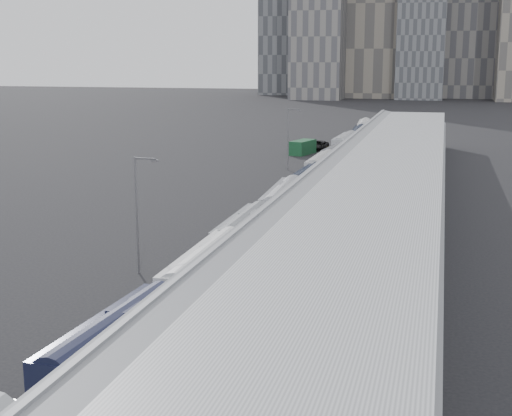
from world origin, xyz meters
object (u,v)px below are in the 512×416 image
(bus_5, at_px, (308,185))
(street_lamp_far, at_px, (289,135))
(shipping_container, at_px, (303,147))
(suv, at_px, (319,145))
(bus_6, at_px, (321,169))
(bus_10, at_px, (365,130))
(bus_1, at_px, (114,351))
(bus_2, at_px, (206,278))
(bus_3, at_px, (244,238))
(bus_9, at_px, (360,138))
(bus_7, at_px, (337,157))
(bus_8, at_px, (345,147))
(street_lamp_near, at_px, (139,207))
(bus_4, at_px, (284,207))

(bus_5, distance_m, street_lamp_far, 22.17)
(shipping_container, xyz_separation_m, suv, (1.83, 7.10, -0.42))
(bus_6, relative_size, bus_10, 0.92)
(bus_1, xyz_separation_m, bus_2, (0.76, 13.57, 0.12))
(bus_2, relative_size, bus_3, 1.07)
(bus_5, bearing_deg, bus_2, -87.89)
(bus_2, distance_m, bus_9, 96.10)
(suv, bearing_deg, bus_3, -82.10)
(bus_5, bearing_deg, bus_6, 93.65)
(bus_7, height_order, shipping_container, bus_7)
(bus_3, height_order, bus_10, bus_10)
(bus_9, bearing_deg, bus_7, -93.94)
(bus_1, bearing_deg, bus_3, 93.21)
(street_lamp_far, bearing_deg, bus_1, -85.21)
(bus_8, relative_size, bus_9, 1.01)
(bus_9, bearing_deg, street_lamp_far, -104.91)
(bus_7, height_order, street_lamp_far, street_lamp_far)
(bus_3, bearing_deg, bus_8, 89.83)
(bus_2, height_order, bus_9, bus_2)
(street_lamp_far, distance_m, shipping_container, 20.20)
(bus_6, bearing_deg, bus_5, -87.15)
(suv, bearing_deg, bus_2, -82.31)
(bus_1, xyz_separation_m, street_lamp_far, (-6.32, 75.44, 4.01))
(bus_10, bearing_deg, bus_7, -93.45)
(street_lamp_far, bearing_deg, street_lamp_near, -90.29)
(street_lamp_near, relative_size, street_lamp_far, 0.99)
(bus_4, bearing_deg, bus_1, -93.63)
(bus_5, relative_size, street_lamp_near, 1.30)
(bus_6, xyz_separation_m, bus_10, (-0.07, 57.93, 0.12))
(bus_1, relative_size, bus_3, 1.00)
(suv, bearing_deg, bus_6, -76.48)
(bus_6, bearing_deg, bus_2, -88.32)
(bus_1, xyz_separation_m, bus_7, (0.42, 81.51, -0.03))
(bus_5, bearing_deg, bus_3, -89.14)
(bus_5, distance_m, bus_7, 26.76)
(bus_2, bearing_deg, bus_1, -93.67)
(bus_6, xyz_separation_m, bus_9, (0.67, 42.04, 0.09))
(bus_1, bearing_deg, bus_5, 92.79)
(bus_5, xyz_separation_m, bus_7, (-0.13, 26.76, -0.02))
(bus_7, relative_size, street_lamp_far, 1.28)
(bus_9, distance_m, street_lamp_far, 35.18)
(street_lamp_far, bearing_deg, bus_9, 78.23)
(bus_4, relative_size, bus_8, 1.02)
(bus_10, bearing_deg, bus_4, -93.46)
(bus_3, xyz_separation_m, bus_9, (0.74, 83.59, 0.10))
(bus_4, bearing_deg, bus_3, -95.33)
(bus_1, relative_size, bus_6, 0.99)
(suv, bearing_deg, shipping_container, -101.21)
(bus_7, height_order, bus_10, bus_10)
(shipping_container, bearing_deg, bus_6, -58.69)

